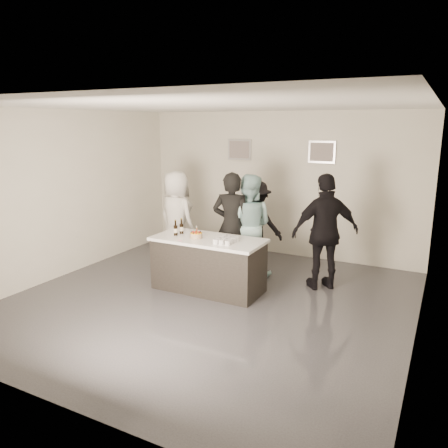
# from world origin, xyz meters

# --- Properties ---
(floor) EXTENTS (6.00, 6.00, 0.00)m
(floor) POSITION_xyz_m (0.00, 0.00, 0.00)
(floor) COLOR #3D3D42
(floor) RESTS_ON ground
(ceiling) EXTENTS (6.00, 6.00, 0.00)m
(ceiling) POSITION_xyz_m (0.00, 0.00, 3.00)
(ceiling) COLOR white
(wall_back) EXTENTS (6.00, 0.04, 3.00)m
(wall_back) POSITION_xyz_m (0.00, 3.00, 1.50)
(wall_back) COLOR silver
(wall_back) RESTS_ON ground
(wall_front) EXTENTS (6.00, 0.04, 3.00)m
(wall_front) POSITION_xyz_m (0.00, -3.00, 1.50)
(wall_front) COLOR silver
(wall_front) RESTS_ON ground
(wall_left) EXTENTS (0.04, 6.00, 3.00)m
(wall_left) POSITION_xyz_m (-3.00, 0.00, 1.50)
(wall_left) COLOR silver
(wall_left) RESTS_ON ground
(wall_right) EXTENTS (0.04, 6.00, 3.00)m
(wall_right) POSITION_xyz_m (3.00, 0.00, 1.50)
(wall_right) COLOR silver
(wall_right) RESTS_ON ground
(picture_left) EXTENTS (0.54, 0.04, 0.44)m
(picture_left) POSITION_xyz_m (-0.90, 2.97, 2.20)
(picture_left) COLOR #B2B2B7
(picture_left) RESTS_ON wall_back
(picture_right) EXTENTS (0.54, 0.04, 0.44)m
(picture_right) POSITION_xyz_m (0.90, 2.97, 2.20)
(picture_right) COLOR #B2B2B7
(picture_right) RESTS_ON wall_back
(bar_counter) EXTENTS (1.86, 0.86, 0.90)m
(bar_counter) POSITION_xyz_m (-0.25, 0.41, 0.45)
(bar_counter) COLOR white
(bar_counter) RESTS_ON ground
(cake) EXTENTS (0.20, 0.20, 0.08)m
(cake) POSITION_xyz_m (-0.43, 0.34, 0.94)
(cake) COLOR orange
(cake) RESTS_ON bar_counter
(beer_bottle_a) EXTENTS (0.07, 0.07, 0.26)m
(beer_bottle_a) POSITION_xyz_m (-0.81, 0.48, 1.03)
(beer_bottle_a) COLOR black
(beer_bottle_a) RESTS_ON bar_counter
(beer_bottle_b) EXTENTS (0.07, 0.07, 0.26)m
(beer_bottle_b) POSITION_xyz_m (-0.83, 0.33, 1.03)
(beer_bottle_b) COLOR black
(beer_bottle_b) RESTS_ON bar_counter
(tumbler_cluster) EXTENTS (0.30, 0.40, 0.08)m
(tumbler_cluster) POSITION_xyz_m (0.13, 0.33, 0.94)
(tumbler_cluster) COLOR orange
(tumbler_cluster) RESTS_ON bar_counter
(candles) EXTENTS (0.24, 0.08, 0.01)m
(candles) POSITION_xyz_m (-0.57, 0.06, 0.90)
(candles) COLOR pink
(candles) RESTS_ON bar_counter
(person_main_black) EXTENTS (0.78, 0.59, 1.93)m
(person_main_black) POSITION_xyz_m (-0.17, 1.13, 0.97)
(person_main_black) COLOR black
(person_main_black) RESTS_ON ground
(person_main_blue) EXTENTS (1.04, 0.89, 1.88)m
(person_main_blue) POSITION_xyz_m (0.03, 1.40, 0.94)
(person_main_blue) COLOR #9ECDCF
(person_main_blue) RESTS_ON ground
(person_guest_left) EXTENTS (1.04, 0.83, 1.86)m
(person_guest_left) POSITION_xyz_m (-1.53, 1.41, 0.93)
(person_guest_left) COLOR white
(person_guest_left) RESTS_ON ground
(person_guest_right) EXTENTS (1.21, 1.07, 1.96)m
(person_guest_right) POSITION_xyz_m (1.44, 1.39, 0.98)
(person_guest_right) COLOR black
(person_guest_right) RESTS_ON ground
(person_guest_back) EXTENTS (1.08, 0.63, 1.66)m
(person_guest_back) POSITION_xyz_m (-0.12, 2.11, 0.83)
(person_guest_back) COLOR black
(person_guest_back) RESTS_ON ground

